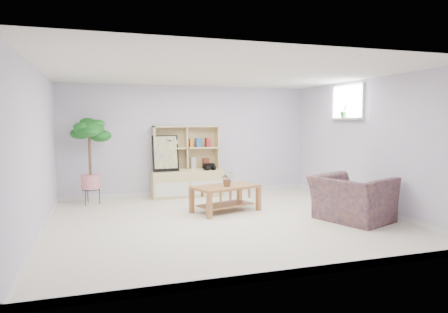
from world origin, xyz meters
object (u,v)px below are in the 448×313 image
object	(u,v)px
storage_unit	(187,161)
coffee_table	(225,199)
floor_tree	(90,161)
armchair	(352,195)

from	to	relation	value
storage_unit	coffee_table	size ratio (longest dim) A/B	1.32
storage_unit	floor_tree	xyz separation A→B (m)	(-1.98, -0.22, 0.09)
storage_unit	coffee_table	world-z (taller)	storage_unit
storage_unit	armchair	distance (m)	3.58
storage_unit	coffee_table	distance (m)	1.73
coffee_table	floor_tree	xyz separation A→B (m)	(-2.33, 1.39, 0.61)
coffee_table	armchair	distance (m)	2.18
coffee_table	armchair	size ratio (longest dim) A/B	1.02
storage_unit	floor_tree	size ratio (longest dim) A/B	0.90
floor_tree	armchair	xyz separation A→B (m)	(4.11, -2.64, -0.43)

